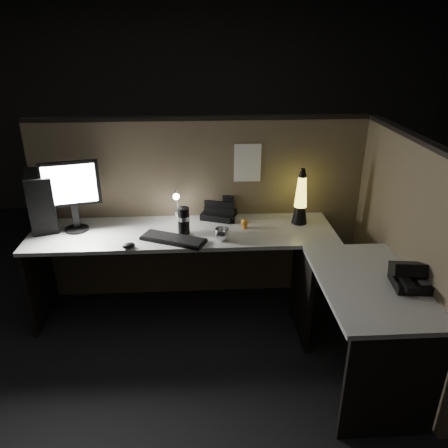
{
  "coord_description": "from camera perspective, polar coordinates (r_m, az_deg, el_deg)",
  "views": [
    {
      "loc": [
        -0.02,
        -2.41,
        2.13
      ],
      "look_at": [
        0.15,
        0.35,
        0.89
      ],
      "focal_mm": 35.0,
      "sensor_mm": 36.0,
      "label": 1
    }
  ],
  "objects": [
    {
      "name": "lava_lamp",
      "position": [
        3.43,
        9.97,
        2.98
      ],
      "size": [
        0.12,
        0.12,
        0.44
      ],
      "color": "black",
      "rests_on": "desk"
    },
    {
      "name": "partition_right",
      "position": [
        3.17,
        22.22,
        -3.63
      ],
      "size": [
        0.06,
        1.66,
        1.5
      ],
      "primitive_type": "cube",
      "color": "brown",
      "rests_on": "ground"
    },
    {
      "name": "pc_tower",
      "position": [
        3.6,
        -22.71,
        3.02
      ],
      "size": [
        0.3,
        0.45,
        0.43
      ],
      "primitive_type": "cube",
      "rotation": [
        0.0,
        0.0,
        0.3
      ],
      "color": "black",
      "rests_on": "desk"
    },
    {
      "name": "desk",
      "position": [
        3.09,
        0.71,
        -5.97
      ],
      "size": [
        2.6,
        1.6,
        0.73
      ],
      "color": "#B7B5AD",
      "rests_on": "ground"
    },
    {
      "name": "travel_mug",
      "position": [
        3.25,
        -5.29,
        0.44
      ],
      "size": [
        0.09,
        0.09,
        0.2
      ],
      "primitive_type": "cylinder",
      "color": "black",
      "rests_on": "desk"
    },
    {
      "name": "steel_mug",
      "position": [
        3.15,
        -0.27,
        -1.34
      ],
      "size": [
        0.14,
        0.14,
        0.09
      ],
      "primitive_type": "imported",
      "rotation": [
        0.0,
        0.0,
        -0.25
      ],
      "color": "silver",
      "rests_on": "desk"
    },
    {
      "name": "partition_back",
      "position": [
        3.62,
        -2.88,
        1.66
      ],
      "size": [
        2.66,
        0.06,
        1.5
      ],
      "primitive_type": "cube",
      "color": "brown",
      "rests_on": "ground"
    },
    {
      "name": "pinned_paper",
      "position": [
        3.47,
        3.08,
        7.97
      ],
      "size": [
        0.21,
        0.0,
        0.3
      ],
      "primitive_type": "cube",
      "color": "white",
      "rests_on": "partition_back"
    },
    {
      "name": "figurine",
      "position": [
        3.34,
        2.69,
        0.18
      ],
      "size": [
        0.06,
        0.06,
        0.06
      ],
      "primitive_type": "sphere",
      "color": "orange",
      "rests_on": "desk"
    },
    {
      "name": "desk_phone",
      "position": [
        2.84,
        23.48,
        -6.33
      ],
      "size": [
        0.27,
        0.28,
        0.15
      ],
      "rotation": [
        0.0,
        0.0,
        -0.12
      ],
      "color": "black",
      "rests_on": "desk"
    },
    {
      "name": "mouse",
      "position": [
        3.12,
        -12.35,
        -2.76
      ],
      "size": [
        0.11,
        0.1,
        0.04
      ],
      "primitive_type": "ellipsoid",
      "rotation": [
        0.0,
        0.0,
        0.38
      ],
      "color": "black",
      "rests_on": "desk"
    },
    {
      "name": "room_shell",
      "position": [
        2.47,
        -2.99,
        12.18
      ],
      "size": [
        6.0,
        6.0,
        6.0
      ],
      "color": "silver",
      "rests_on": "ground"
    },
    {
      "name": "monitor",
      "position": [
        3.41,
        -19.3,
        4.28
      ],
      "size": [
        0.41,
        0.18,
        0.53
      ],
      "rotation": [
        0.0,
        0.0,
        0.25
      ],
      "color": "black",
      "rests_on": "desk"
    },
    {
      "name": "clip_lamp",
      "position": [
        3.46,
        -6.16,
        2.74
      ],
      "size": [
        0.05,
        0.2,
        0.25
      ],
      "color": "silver",
      "rests_on": "desk"
    },
    {
      "name": "organizer",
      "position": [
        3.54,
        -0.68,
        1.6
      ],
      "size": [
        0.31,
        0.3,
        0.19
      ],
      "rotation": [
        0.0,
        0.0,
        -0.36
      ],
      "color": "black",
      "rests_on": "desk"
    },
    {
      "name": "keyboard",
      "position": [
        3.17,
        -6.64,
        -2.01
      ],
      "size": [
        0.5,
        0.34,
        0.02
      ],
      "primitive_type": "cube",
      "rotation": [
        0.0,
        0.0,
        -0.43
      ],
      "color": "black",
      "rests_on": "desk"
    },
    {
      "name": "floor",
      "position": [
        3.22,
        -2.35,
        -17.34
      ],
      "size": [
        6.0,
        6.0,
        0.0
      ],
      "primitive_type": "plane",
      "color": "black",
      "rests_on": "ground"
    }
  ]
}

